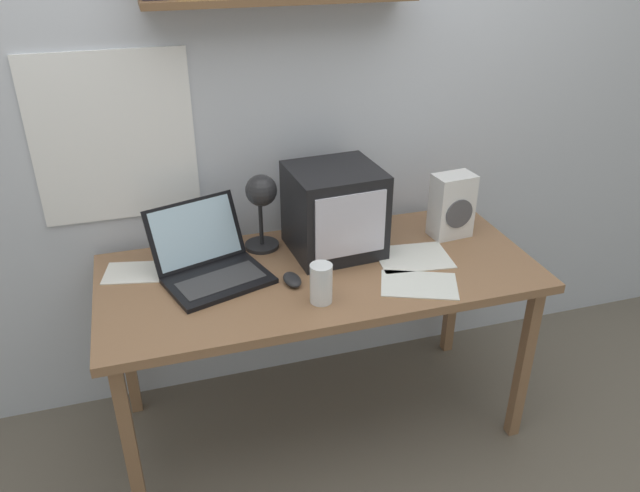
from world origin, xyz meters
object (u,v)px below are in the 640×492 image
object	(u,v)px
space_heater	(452,206)
juice_glass	(321,285)
computer_mouse	(292,280)
crt_monitor	(334,210)
loose_paper_near_monitor	(134,272)
printed_handout	(419,285)
loose_paper_near_laptop	(413,257)
laptop	(209,259)
corner_desk	(320,284)
desk_lamp	(261,199)

from	to	relation	value
space_heater	juice_glass	bearing A→B (deg)	-159.20
juice_glass	computer_mouse	world-z (taller)	juice_glass
crt_monitor	loose_paper_near_monitor	world-z (taller)	crt_monitor
space_heater	computer_mouse	distance (m)	0.76
printed_handout	loose_paper_near_laptop	bearing A→B (deg)	71.53
space_heater	printed_handout	xyz separation A→B (m)	(-0.29, -0.33, -0.13)
space_heater	loose_paper_near_laptop	size ratio (longest dim) A/B	0.89
crt_monitor	computer_mouse	bearing A→B (deg)	-141.49
laptop	space_heater	bearing A→B (deg)	-15.87
corner_desk	desk_lamp	size ratio (longest dim) A/B	4.88
space_heater	computer_mouse	world-z (taller)	space_heater
loose_paper_near_monitor	printed_handout	xyz separation A→B (m)	(0.98, -0.39, 0.00)
juice_glass	space_heater	size ratio (longest dim) A/B	0.54
crt_monitor	loose_paper_near_laptop	world-z (taller)	crt_monitor
corner_desk	crt_monitor	distance (m)	0.29
juice_glass	desk_lamp	bearing A→B (deg)	106.85
crt_monitor	desk_lamp	bearing A→B (deg)	167.43
space_heater	printed_handout	bearing A→B (deg)	-136.83
computer_mouse	space_heater	bearing A→B (deg)	14.42
laptop	loose_paper_near_laptop	distance (m)	0.79
laptop	loose_paper_near_monitor	world-z (taller)	laptop
space_heater	desk_lamp	bearing A→B (deg)	169.75
crt_monitor	computer_mouse	size ratio (longest dim) A/B	3.26
juice_glass	loose_paper_near_monitor	size ratio (longest dim) A/B	0.59
loose_paper_near_laptop	desk_lamp	bearing A→B (deg)	160.00
computer_mouse	loose_paper_near_laptop	xyz separation A→B (m)	(0.50, 0.05, -0.01)
laptop	loose_paper_near_laptop	xyz separation A→B (m)	(0.78, -0.11, -0.06)
desk_lamp	loose_paper_near_monitor	world-z (taller)	desk_lamp
corner_desk	space_heater	size ratio (longest dim) A/B	6.15
laptop	printed_handout	size ratio (longest dim) A/B	1.39
laptop	desk_lamp	distance (m)	0.30
laptop	juice_glass	xyz separation A→B (m)	(0.34, -0.29, 0.00)
corner_desk	loose_paper_near_monitor	distance (m)	0.70
corner_desk	laptop	size ratio (longest dim) A/B	3.66
desk_lamp	space_heater	distance (m)	0.78
crt_monitor	space_heater	distance (m)	0.50
crt_monitor	loose_paper_near_monitor	xyz separation A→B (m)	(-0.77, 0.04, -0.17)
juice_glass	printed_handout	distance (m)	0.37
desk_lamp	loose_paper_near_monitor	xyz separation A→B (m)	(-0.50, -0.00, -0.23)
corner_desk	laptop	bearing A→B (deg)	168.00
corner_desk	computer_mouse	xyz separation A→B (m)	(-0.13, -0.07, 0.08)
crt_monitor	space_heater	world-z (taller)	crt_monitor
computer_mouse	loose_paper_near_monitor	world-z (taller)	computer_mouse
corner_desk	computer_mouse	world-z (taller)	computer_mouse
juice_glass	computer_mouse	size ratio (longest dim) A/B	1.30
corner_desk	space_heater	bearing A→B (deg)	11.21
laptop	loose_paper_near_monitor	size ratio (longest dim) A/B	1.84
laptop	juice_glass	distance (m)	0.45
laptop	loose_paper_near_laptop	size ratio (longest dim) A/B	1.49
loose_paper_near_monitor	printed_handout	size ratio (longest dim) A/B	0.76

